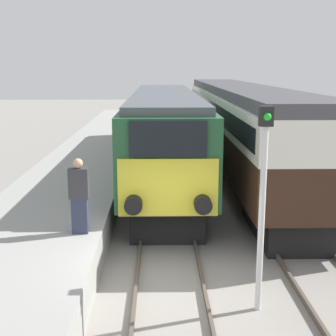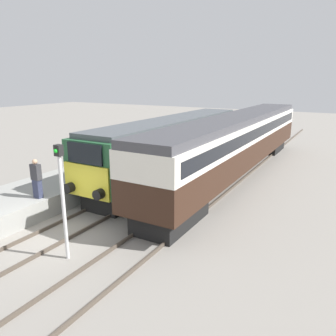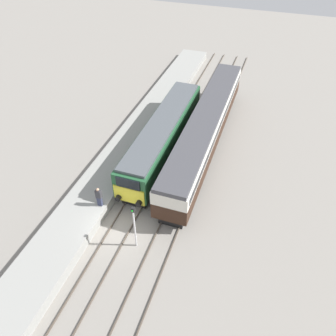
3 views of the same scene
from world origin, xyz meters
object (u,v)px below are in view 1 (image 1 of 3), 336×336
Objects in this scene: passenger_carriage at (239,119)px; signal_post at (263,193)px; locomotive at (164,131)px; person_on_platform at (79,196)px.

signal_post is (-1.70, -12.80, -0.01)m from passenger_carriage.
locomotive is 4.07m from passenger_carriage.
passenger_carriage is (3.40, 2.22, 0.28)m from locomotive.
signal_post reaches higher than locomotive.
signal_post is (3.74, -1.94, 0.58)m from person_on_platform.
signal_post is at bearing -27.43° from person_on_platform.
locomotive is at bearing 99.13° from signal_post.
person_on_platform is 0.44× the size of signal_post.
passenger_carriage is at bearing 82.43° from signal_post.
signal_post reaches higher than person_on_platform.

